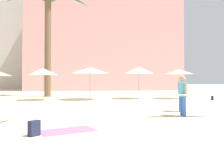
% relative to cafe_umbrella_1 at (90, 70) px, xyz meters
% --- Properties ---
extents(hotel_pink, '(21.09, 11.57, 12.86)m').
position_rel_cafe_umbrella_1_xyz_m(hotel_pink, '(2.65, 18.85, 4.23)').
color(hotel_pink, pink).
rests_on(hotel_pink, ground).
extents(hotel_tower_gray, '(14.97, 9.22, 23.86)m').
position_rel_cafe_umbrella_1_xyz_m(hotel_tower_gray, '(-12.65, 25.20, 9.73)').
color(hotel_tower_gray, '#BCB7AD').
rests_on(hotel_tower_gray, ground).
extents(cafe_umbrella_1, '(2.77, 2.77, 2.43)m').
position_rel_cafe_umbrella_1_xyz_m(cafe_umbrella_1, '(0.00, 0.00, 0.00)').
color(cafe_umbrella_1, gray).
rests_on(cafe_umbrella_1, ground).
extents(cafe_umbrella_2, '(2.14, 2.14, 2.33)m').
position_rel_cafe_umbrella_1_xyz_m(cafe_umbrella_2, '(-3.40, -0.07, -0.12)').
color(cafe_umbrella_2, gray).
rests_on(cafe_umbrella_2, ground).
extents(cafe_umbrella_3, '(2.20, 2.20, 2.30)m').
position_rel_cafe_umbrella_1_xyz_m(cafe_umbrella_3, '(7.00, 0.07, -0.08)').
color(cafe_umbrella_3, gray).
rests_on(cafe_umbrella_3, ground).
extents(cafe_umbrella_4, '(2.31, 2.31, 2.50)m').
position_rel_cafe_umbrella_1_xyz_m(cafe_umbrella_4, '(3.85, 0.48, 0.04)').
color(cafe_umbrella_4, gray).
rests_on(cafe_umbrella_4, ground).
extents(beach_towel, '(1.82, 1.42, 0.01)m').
position_rel_cafe_umbrella_1_xyz_m(beach_towel, '(-1.06, -10.76, -2.19)').
color(beach_towel, '#EF6684').
rests_on(beach_towel, ground).
extents(backpack, '(0.35, 0.35, 0.42)m').
position_rel_cafe_umbrella_1_xyz_m(backpack, '(-1.95, -11.30, -2.00)').
color(backpack, '#1E263F').
rests_on(backpack, ground).
extents(person_near_right, '(2.79, 0.87, 1.68)m').
position_rel_cafe_umbrella_1_xyz_m(person_near_right, '(3.58, -8.56, -1.29)').
color(person_near_right, blue).
rests_on(person_near_right, ground).
extents(person_mid_right, '(0.40, 0.56, 1.67)m').
position_rel_cafe_umbrella_1_xyz_m(person_mid_right, '(4.06, -7.11, -1.29)').
color(person_mid_right, blue).
rests_on(person_mid_right, ground).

